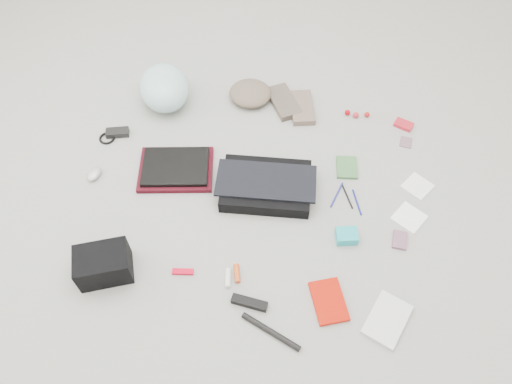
# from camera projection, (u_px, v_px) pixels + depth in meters

# --- Properties ---
(ground_plane) EXTENTS (4.00, 4.00, 0.00)m
(ground_plane) POSITION_uv_depth(u_px,v_px,m) (256.00, 198.00, 2.22)
(ground_plane) COLOR gray
(messenger_bag) EXTENTS (0.41, 0.30, 0.07)m
(messenger_bag) POSITION_uv_depth(u_px,v_px,m) (266.00, 186.00, 2.22)
(messenger_bag) COLOR black
(messenger_bag) RESTS_ON ground_plane
(bag_flap) EXTENTS (0.45, 0.22, 0.01)m
(bag_flap) POSITION_uv_depth(u_px,v_px,m) (266.00, 181.00, 2.19)
(bag_flap) COLOR black
(bag_flap) RESTS_ON messenger_bag
(laptop_sleeve) EXTENTS (0.37, 0.30, 0.02)m
(laptop_sleeve) POSITION_uv_depth(u_px,v_px,m) (176.00, 169.00, 2.30)
(laptop_sleeve) COLOR #410913
(laptop_sleeve) RESTS_ON ground_plane
(laptop) EXTENTS (0.33, 0.26, 0.02)m
(laptop) POSITION_uv_depth(u_px,v_px,m) (175.00, 167.00, 2.28)
(laptop) COLOR black
(laptop) RESTS_ON laptop_sleeve
(bike_helmet) EXTENTS (0.35, 0.38, 0.19)m
(bike_helmet) POSITION_uv_depth(u_px,v_px,m) (164.00, 88.00, 2.49)
(bike_helmet) COLOR #B4E6E5
(bike_helmet) RESTS_ON ground_plane
(beanie) EXTENTS (0.24, 0.23, 0.08)m
(beanie) POSITION_uv_depth(u_px,v_px,m) (250.00, 93.00, 2.55)
(beanie) COLOR brown
(beanie) RESTS_ON ground_plane
(mitten_left) EXTENTS (0.21, 0.25, 0.03)m
(mitten_left) POSITION_uv_depth(u_px,v_px,m) (283.00, 102.00, 2.54)
(mitten_left) COLOR brown
(mitten_left) RESTS_ON ground_plane
(mitten_right) EXTENTS (0.15, 0.24, 0.03)m
(mitten_right) POSITION_uv_depth(u_px,v_px,m) (302.00, 108.00, 2.52)
(mitten_right) COLOR #715C50
(mitten_right) RESTS_ON ground_plane
(power_brick) EXTENTS (0.12, 0.07, 0.03)m
(power_brick) POSITION_uv_depth(u_px,v_px,m) (117.00, 133.00, 2.43)
(power_brick) COLOR black
(power_brick) RESTS_ON ground_plane
(cable_coil) EXTENTS (0.10, 0.10, 0.01)m
(cable_coil) POSITION_uv_depth(u_px,v_px,m) (107.00, 138.00, 2.42)
(cable_coil) COLOR black
(cable_coil) RESTS_ON ground_plane
(mouse) EXTENTS (0.07, 0.10, 0.03)m
(mouse) POSITION_uv_depth(u_px,v_px,m) (94.00, 174.00, 2.28)
(mouse) COLOR #A6A6A6
(mouse) RESTS_ON ground_plane
(camera_bag) EXTENTS (0.25, 0.21, 0.14)m
(camera_bag) POSITION_uv_depth(u_px,v_px,m) (103.00, 264.00, 1.96)
(camera_bag) COLOR black
(camera_bag) RESTS_ON ground_plane
(multitool) EXTENTS (0.09, 0.03, 0.01)m
(multitool) POSITION_uv_depth(u_px,v_px,m) (183.00, 272.00, 2.01)
(multitool) COLOR #C4001B
(multitool) RESTS_ON ground_plane
(toiletry_tube_white) EXTENTS (0.03, 0.08, 0.02)m
(toiletry_tube_white) POSITION_uv_depth(u_px,v_px,m) (228.00, 278.00, 1.99)
(toiletry_tube_white) COLOR silver
(toiletry_tube_white) RESTS_ON ground_plane
(toiletry_tube_orange) EXTENTS (0.04, 0.08, 0.02)m
(toiletry_tube_orange) POSITION_uv_depth(u_px,v_px,m) (237.00, 273.00, 2.00)
(toiletry_tube_orange) COLOR #C94618
(toiletry_tube_orange) RESTS_ON ground_plane
(u_lock) EXTENTS (0.15, 0.05, 0.03)m
(u_lock) POSITION_uv_depth(u_px,v_px,m) (249.00, 303.00, 1.93)
(u_lock) COLOR black
(u_lock) RESTS_ON ground_plane
(bike_pump) EXTENTS (0.24, 0.12, 0.02)m
(bike_pump) POSITION_uv_depth(u_px,v_px,m) (271.00, 332.00, 1.86)
(bike_pump) COLOR black
(bike_pump) RESTS_ON ground_plane
(book_red) EXTENTS (0.17, 0.21, 0.02)m
(book_red) POSITION_uv_depth(u_px,v_px,m) (329.00, 301.00, 1.93)
(book_red) COLOR red
(book_red) RESTS_ON ground_plane
(book_white) EXTENTS (0.20, 0.23, 0.02)m
(book_white) POSITION_uv_depth(u_px,v_px,m) (387.00, 320.00, 1.89)
(book_white) COLOR silver
(book_white) RESTS_ON ground_plane
(notepad) EXTENTS (0.11, 0.13, 0.01)m
(notepad) POSITION_uv_depth(u_px,v_px,m) (347.00, 167.00, 2.31)
(notepad) COLOR #3B6A39
(notepad) RESTS_ON ground_plane
(pen_blue) EXTENTS (0.05, 0.14, 0.01)m
(pen_blue) POSITION_uv_depth(u_px,v_px,m) (337.00, 195.00, 2.23)
(pen_blue) COLOR navy
(pen_blue) RESTS_ON ground_plane
(pen_black) EXTENTS (0.06, 0.13, 0.01)m
(pen_black) POSITION_uv_depth(u_px,v_px,m) (347.00, 196.00, 2.22)
(pen_black) COLOR black
(pen_black) RESTS_ON ground_plane
(pen_navy) EXTENTS (0.05, 0.13, 0.01)m
(pen_navy) POSITION_uv_depth(u_px,v_px,m) (357.00, 202.00, 2.21)
(pen_navy) COLOR navy
(pen_navy) RESTS_ON ground_plane
(accordion_wallet) EXTENTS (0.10, 0.09, 0.04)m
(accordion_wallet) POSITION_uv_depth(u_px,v_px,m) (347.00, 236.00, 2.09)
(accordion_wallet) COLOR #1EB3BC
(accordion_wallet) RESTS_ON ground_plane
(card_deck) EXTENTS (0.07, 0.09, 0.02)m
(card_deck) POSITION_uv_depth(u_px,v_px,m) (400.00, 240.00, 2.09)
(card_deck) COLOR #83556E
(card_deck) RESTS_ON ground_plane
(napkin_top) EXTENTS (0.16, 0.16, 0.01)m
(napkin_top) POSITION_uv_depth(u_px,v_px,m) (417.00, 186.00, 2.26)
(napkin_top) COLOR white
(napkin_top) RESTS_ON ground_plane
(napkin_bottom) EXTENTS (0.16, 0.16, 0.01)m
(napkin_bottom) POSITION_uv_depth(u_px,v_px,m) (409.00, 218.00, 2.16)
(napkin_bottom) COLOR white
(napkin_bottom) RESTS_ON ground_plane
(lollipop_a) EXTENTS (0.03, 0.03, 0.03)m
(lollipop_a) POSITION_uv_depth(u_px,v_px,m) (347.00, 113.00, 2.50)
(lollipop_a) COLOR #A3000A
(lollipop_a) RESTS_ON ground_plane
(lollipop_b) EXTENTS (0.04, 0.04, 0.03)m
(lollipop_b) POSITION_uv_depth(u_px,v_px,m) (356.00, 115.00, 2.49)
(lollipop_b) COLOR red
(lollipop_b) RESTS_ON ground_plane
(lollipop_c) EXTENTS (0.03, 0.03, 0.03)m
(lollipop_c) POSITION_uv_depth(u_px,v_px,m) (367.00, 115.00, 2.50)
(lollipop_c) COLOR #AF1312
(lollipop_c) RESTS_ON ground_plane
(altoids_tin) EXTENTS (0.10, 0.09, 0.02)m
(altoids_tin) POSITION_uv_depth(u_px,v_px,m) (404.00, 125.00, 2.46)
(altoids_tin) COLOR red
(altoids_tin) RESTS_ON ground_plane
(stamp_sheet) EXTENTS (0.07, 0.07, 0.00)m
(stamp_sheet) POSITION_uv_depth(u_px,v_px,m) (406.00, 142.00, 2.41)
(stamp_sheet) COLOR slate
(stamp_sheet) RESTS_ON ground_plane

